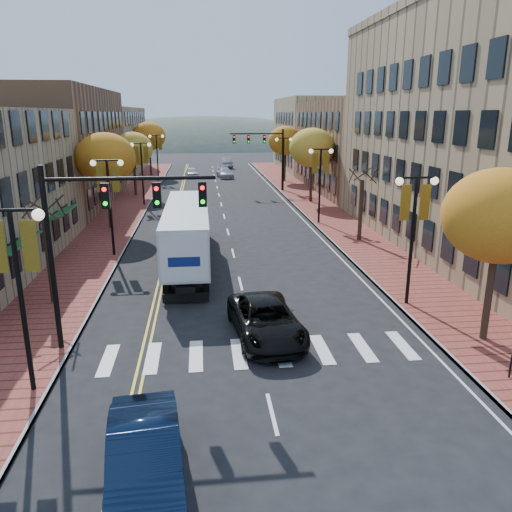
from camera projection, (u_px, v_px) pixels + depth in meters
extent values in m
plane|color=black|center=(264.00, 380.00, 16.93)|extent=(200.00, 200.00, 0.00)
cube|color=brown|center=(126.00, 208.00, 47.01)|extent=(4.00, 85.00, 0.15)
cube|color=brown|center=(314.00, 205.00, 48.90)|extent=(4.00, 85.00, 0.15)
cube|color=brown|center=(43.00, 148.00, 48.02)|extent=(12.00, 24.00, 11.00)
cube|color=#9E8966|center=(95.00, 142.00, 72.11)|extent=(12.00, 26.00, 9.50)
cube|color=brown|center=(378.00, 146.00, 57.62)|extent=(15.00, 24.00, 10.00)
cube|color=#9E8966|center=(330.00, 134.00, 78.50)|extent=(15.00, 20.00, 11.00)
cylinder|color=#382619|center=(49.00, 259.00, 23.00)|extent=(0.28, 0.28, 4.20)
cylinder|color=#382619|center=(109.00, 196.00, 38.19)|extent=(0.28, 0.28, 4.90)
ellipsoid|color=orange|center=(106.00, 158.00, 37.40)|extent=(4.48, 4.48, 3.81)
cylinder|color=#382619|center=(135.00, 174.00, 53.53)|extent=(0.28, 0.28, 4.55)
ellipsoid|color=gold|center=(133.00, 149.00, 52.80)|extent=(4.16, 4.16, 3.54)
cylinder|color=#382619|center=(150.00, 157.00, 70.66)|extent=(0.28, 0.28, 5.04)
ellipsoid|color=orange|center=(149.00, 136.00, 69.84)|extent=(4.61, 4.61, 3.92)
cylinder|color=#382619|center=(490.00, 284.00, 19.11)|extent=(0.28, 0.28, 4.55)
ellipsoid|color=orange|center=(500.00, 216.00, 18.38)|extent=(4.16, 4.16, 3.54)
cylinder|color=#382619|center=(361.00, 210.00, 34.45)|extent=(0.28, 0.28, 4.20)
cylinder|color=#382619|center=(311.00, 177.00, 49.64)|extent=(0.28, 0.28, 4.90)
ellipsoid|color=gold|center=(312.00, 148.00, 48.85)|extent=(4.48, 4.48, 3.81)
cylinder|color=#382619|center=(285.00, 162.00, 64.94)|extent=(0.28, 0.28, 4.76)
ellipsoid|color=orange|center=(285.00, 141.00, 64.18)|extent=(4.35, 4.35, 3.70)
cylinder|color=black|center=(22.00, 306.00, 15.31)|extent=(0.16, 0.16, 6.00)
cylinder|color=black|center=(9.00, 210.00, 14.48)|extent=(1.60, 0.10, 0.10)
sphere|color=#FFF2CC|center=(38.00, 215.00, 14.61)|extent=(0.36, 0.36, 0.36)
cube|color=gold|center=(30.00, 246.00, 14.83)|extent=(0.45, 0.03, 1.60)
cylinder|color=black|center=(111.00, 210.00, 30.60)|extent=(0.16, 0.16, 6.00)
cylinder|color=black|center=(107.00, 160.00, 29.77)|extent=(1.60, 0.10, 0.10)
sphere|color=#FFF2CC|center=(93.00, 163.00, 29.73)|extent=(0.36, 0.36, 0.36)
sphere|color=#FFF2CC|center=(120.00, 163.00, 29.89)|extent=(0.36, 0.36, 0.36)
cube|color=gold|center=(100.00, 179.00, 30.03)|extent=(0.45, 0.03, 1.60)
cube|color=gold|center=(116.00, 179.00, 30.12)|extent=(0.45, 0.03, 1.60)
cylinder|color=black|center=(142.00, 175.00, 47.79)|extent=(0.16, 0.16, 6.00)
cylinder|color=black|center=(140.00, 143.00, 46.97)|extent=(1.60, 0.10, 0.10)
sphere|color=#FFF2CC|center=(132.00, 145.00, 46.92)|extent=(0.36, 0.36, 0.36)
sphere|color=#FFF2CC|center=(149.00, 145.00, 47.09)|extent=(0.36, 0.36, 0.36)
cube|color=gold|center=(136.00, 155.00, 47.22)|extent=(0.45, 0.03, 1.60)
cube|color=gold|center=(146.00, 155.00, 47.32)|extent=(0.45, 0.03, 1.60)
cylinder|color=black|center=(157.00, 159.00, 64.99)|extent=(0.16, 0.16, 6.00)
cylinder|color=black|center=(156.00, 135.00, 64.16)|extent=(1.60, 0.10, 0.10)
sphere|color=#FFF2CC|center=(150.00, 136.00, 64.12)|extent=(0.36, 0.36, 0.36)
sphere|color=#FFF2CC|center=(162.00, 136.00, 64.29)|extent=(0.36, 0.36, 0.36)
cube|color=gold|center=(153.00, 144.00, 64.42)|extent=(0.45, 0.03, 1.60)
cube|color=gold|center=(160.00, 144.00, 64.51)|extent=(0.45, 0.03, 1.60)
cylinder|color=black|center=(412.00, 244.00, 22.62)|extent=(0.16, 0.16, 6.00)
cylinder|color=black|center=(417.00, 178.00, 21.79)|extent=(1.60, 0.10, 0.10)
sphere|color=#FFF2CC|center=(400.00, 181.00, 21.75)|extent=(0.36, 0.36, 0.36)
sphere|color=#FFF2CC|center=(435.00, 181.00, 21.92)|extent=(0.36, 0.36, 0.36)
cube|color=gold|center=(405.00, 203.00, 22.05)|extent=(0.45, 0.03, 1.60)
cube|color=gold|center=(425.00, 202.00, 22.14)|extent=(0.45, 0.03, 1.60)
cylinder|color=black|center=(320.00, 187.00, 39.82)|extent=(0.16, 0.16, 6.00)
cylinder|color=black|center=(321.00, 149.00, 38.99)|extent=(1.60, 0.10, 0.10)
sphere|color=#FFF2CC|center=(311.00, 151.00, 38.95)|extent=(0.36, 0.36, 0.36)
sphere|color=#FFF2CC|center=(331.00, 151.00, 39.11)|extent=(0.36, 0.36, 0.36)
cube|color=gold|center=(315.00, 163.00, 39.24)|extent=(0.45, 0.03, 1.60)
cube|color=gold|center=(326.00, 163.00, 39.34)|extent=(0.45, 0.03, 1.60)
cylinder|color=black|center=(283.00, 165.00, 57.01)|extent=(0.16, 0.16, 6.00)
cylinder|color=black|center=(284.00, 138.00, 56.19)|extent=(1.60, 0.10, 0.10)
sphere|color=#FFF2CC|center=(277.00, 140.00, 56.14)|extent=(0.36, 0.36, 0.36)
sphere|color=#FFF2CC|center=(291.00, 139.00, 56.31)|extent=(0.36, 0.36, 0.36)
cube|color=gold|center=(280.00, 148.00, 56.44)|extent=(0.45, 0.03, 1.60)
cube|color=gold|center=(288.00, 148.00, 56.54)|extent=(0.45, 0.03, 1.60)
cylinder|color=black|center=(51.00, 263.00, 18.05)|extent=(0.20, 0.20, 7.00)
cylinder|color=black|center=(130.00, 179.00, 17.54)|extent=(6.00, 0.14, 0.14)
cube|color=black|center=(105.00, 196.00, 17.61)|extent=(0.30, 0.25, 0.90)
sphere|color=#FF0C0C|center=(104.00, 189.00, 17.40)|extent=(0.16, 0.16, 0.16)
cube|color=black|center=(157.00, 195.00, 17.80)|extent=(0.30, 0.25, 0.90)
sphere|color=#FF0C0C|center=(156.00, 189.00, 17.59)|extent=(0.16, 0.16, 0.16)
cube|color=black|center=(203.00, 194.00, 17.97)|extent=(0.30, 0.25, 0.90)
sphere|color=#FF0C0C|center=(202.00, 188.00, 17.76)|extent=(0.16, 0.16, 0.16)
cylinder|color=black|center=(283.00, 161.00, 56.86)|extent=(0.20, 0.20, 7.00)
cylinder|color=black|center=(256.00, 134.00, 55.72)|extent=(6.00, 0.14, 0.14)
cube|color=black|center=(264.00, 139.00, 55.98)|extent=(0.30, 0.25, 0.90)
sphere|color=#FF0C0C|center=(265.00, 137.00, 55.78)|extent=(0.16, 0.16, 0.16)
cube|color=black|center=(248.00, 139.00, 55.79)|extent=(0.30, 0.25, 0.90)
sphere|color=#FF0C0C|center=(249.00, 137.00, 55.59)|extent=(0.16, 0.16, 0.16)
cube|color=black|center=(234.00, 139.00, 55.62)|extent=(0.30, 0.25, 0.90)
sphere|color=#FF0C0C|center=(234.00, 137.00, 55.42)|extent=(0.16, 0.16, 0.16)
cube|color=black|center=(188.00, 256.00, 28.83)|extent=(0.92, 11.88, 0.32)
cube|color=silver|center=(187.00, 229.00, 28.39)|extent=(2.38, 11.88, 2.56)
cube|color=black|center=(190.00, 218.00, 35.61)|extent=(2.28, 2.74, 2.28)
cylinder|color=black|center=(166.00, 289.00, 24.28)|extent=(0.32, 0.91, 0.91)
cylinder|color=black|center=(206.00, 288.00, 24.48)|extent=(0.32, 0.91, 0.91)
cylinder|color=black|center=(168.00, 282.00, 25.33)|extent=(0.32, 0.91, 0.91)
cylinder|color=black|center=(206.00, 281.00, 25.53)|extent=(0.32, 0.91, 0.91)
cylinder|color=black|center=(176.00, 236.00, 34.75)|extent=(0.32, 0.91, 0.91)
cylinder|color=black|center=(204.00, 235.00, 34.95)|extent=(0.32, 0.91, 0.91)
cylinder|color=black|center=(177.00, 230.00, 36.67)|extent=(0.32, 0.91, 0.91)
cylinder|color=black|center=(204.00, 229.00, 36.88)|extent=(0.32, 0.91, 0.91)
imported|color=black|center=(145.00, 459.00, 11.85)|extent=(2.23, 5.03, 1.61)
imported|color=black|center=(266.00, 320.00, 19.94)|extent=(2.98, 5.61, 1.50)
imported|color=silver|center=(192.00, 172.00, 70.32)|extent=(2.12, 4.13, 1.35)
imported|color=#AFAFB7|center=(225.00, 173.00, 69.64)|extent=(2.46, 4.86, 1.35)
imported|color=#B6B5BE|center=(226.00, 163.00, 82.46)|extent=(2.24, 5.02, 1.60)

